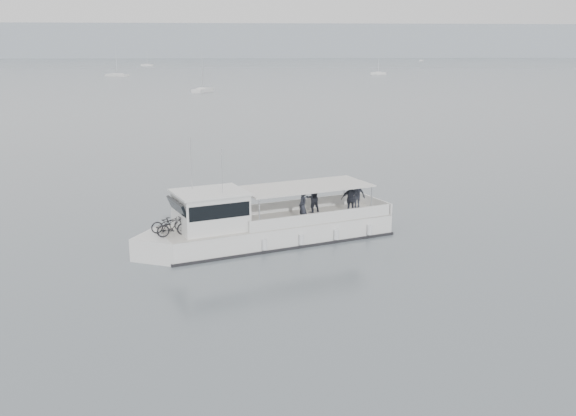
{
  "coord_description": "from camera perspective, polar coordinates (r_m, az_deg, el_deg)",
  "views": [
    {
      "loc": [
        0.83,
        -28.55,
        8.87
      ],
      "look_at": [
        3.25,
        0.31,
        1.6
      ],
      "focal_mm": 40.0,
      "sensor_mm": 36.0,
      "label": 1
    }
  ],
  "objects": [
    {
      "name": "headland",
      "position": [
        588.58,
        -5.04,
        14.54
      ],
      "size": [
        1400.0,
        90.0,
        28.0
      ],
      "primitive_type": "cube",
      "color": "#939EA8",
      "rests_on": "ground"
    },
    {
      "name": "tour_boat",
      "position": [
        29.59,
        -2.86,
        -1.64
      ],
      "size": [
        12.18,
        6.79,
        5.22
      ],
      "rotation": [
        0.0,
        0.0,
        0.37
      ],
      "color": "silver",
      "rests_on": "ground"
    },
    {
      "name": "ground",
      "position": [
        29.91,
        -6.18,
        -3.24
      ],
      "size": [
        1400.0,
        1400.0,
        0.0
      ],
      "primitive_type": "plane",
      "color": "#515B60",
      "rests_on": "ground"
    },
    {
      "name": "moored_fleet",
      "position": [
        253.61,
        -20.76,
        11.29
      ],
      "size": [
        348.23,
        364.16,
        10.55
      ],
      "color": "silver",
      "rests_on": "ground"
    }
  ]
}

